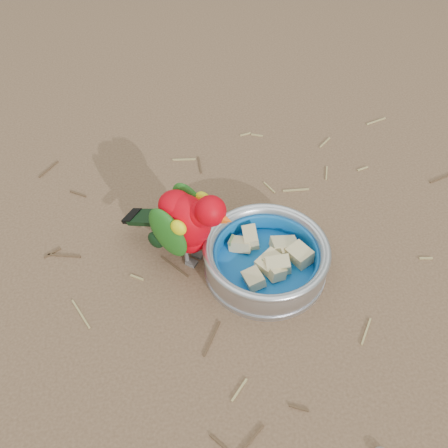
{
  "coord_description": "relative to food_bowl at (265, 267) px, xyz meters",
  "views": [
    {
      "loc": [
        -0.19,
        -0.48,
        0.68
      ],
      "look_at": [
        -0.07,
        0.08,
        0.08
      ],
      "focal_mm": 40.0,
      "sensor_mm": 36.0,
      "label": 1
    }
  ],
  "objects": [
    {
      "name": "lory_parrot",
      "position": [
        -0.12,
        0.06,
        0.07
      ],
      "size": [
        0.21,
        0.2,
        0.16
      ],
      "primitive_type": null,
      "rotation": [
        0.0,
        0.0,
        -2.28
      ],
      "color": "#BE000B",
      "rests_on": "ground"
    },
    {
      "name": "fruit_wedges",
      "position": [
        0.0,
        0.0,
        0.02
      ],
      "size": [
        0.13,
        0.13,
        0.03
      ],
      "primitive_type": null,
      "color": "#D0BC85",
      "rests_on": "food_bowl"
    },
    {
      "name": "ground_debris",
      "position": [
        0.04,
        0.05,
        -0.01
      ],
      "size": [
        0.9,
        0.8,
        0.01
      ],
      "primitive_type": null,
      "color": "#9B8953",
      "rests_on": "ground"
    },
    {
      "name": "bowl_wall",
      "position": [
        0.0,
        0.0,
        0.03
      ],
      "size": [
        0.21,
        0.21,
        0.04
      ],
      "primitive_type": null,
      "color": "#B2B2BA",
      "rests_on": "food_bowl"
    },
    {
      "name": "ground",
      "position": [
        0.01,
        -0.03,
        -0.01
      ],
      "size": [
        60.0,
        60.0,
        0.0
      ],
      "primitive_type": "plane",
      "color": "brown"
    },
    {
      "name": "food_bowl",
      "position": [
        0.0,
        0.0,
        0.0
      ],
      "size": [
        0.21,
        0.21,
        0.02
      ],
      "primitive_type": "cylinder",
      "color": "#B2B2BA",
      "rests_on": "ground"
    }
  ]
}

